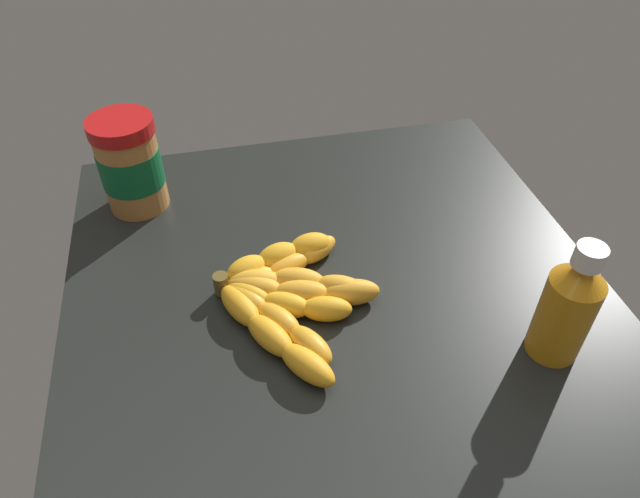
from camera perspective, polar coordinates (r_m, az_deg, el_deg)
ground_plane at (r=78.03cm, az=1.63°, el=-4.55°), size 73.83×70.94×4.10cm
banana_bunch at (r=73.23cm, az=-3.39°, el=-4.38°), size 25.90×21.02×3.75cm
peanut_butter_jar at (r=89.77cm, az=-18.37°, el=8.00°), size 9.38×9.38×14.73cm
honey_bottle at (r=69.64cm, az=23.43°, el=-5.33°), size 6.08×6.08×16.19cm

